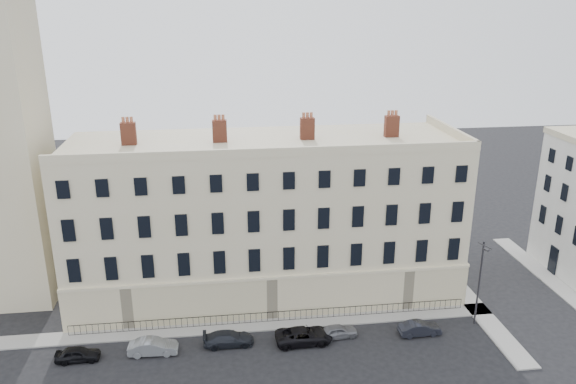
# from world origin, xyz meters

# --- Properties ---
(ground) EXTENTS (160.00, 160.00, 0.00)m
(ground) POSITION_xyz_m (0.00, 0.00, 0.00)
(ground) COLOR black
(ground) RESTS_ON ground
(terrace) EXTENTS (36.22, 12.22, 17.00)m
(terrace) POSITION_xyz_m (-5.97, 11.97, 7.50)
(terrace) COLOR beige
(terrace) RESTS_ON ground
(pavement_terrace) EXTENTS (48.00, 2.00, 0.12)m
(pavement_terrace) POSITION_xyz_m (-10.00, 5.00, 0.06)
(pavement_terrace) COLOR gray
(pavement_terrace) RESTS_ON ground
(pavement_east_return) EXTENTS (2.00, 24.00, 0.12)m
(pavement_east_return) POSITION_xyz_m (13.00, 8.00, 0.06)
(pavement_east_return) COLOR gray
(pavement_east_return) RESTS_ON ground
(pavement_adjacent) EXTENTS (2.00, 20.00, 0.12)m
(pavement_adjacent) POSITION_xyz_m (23.00, 10.00, 0.06)
(pavement_adjacent) COLOR gray
(pavement_adjacent) RESTS_ON ground
(railings) EXTENTS (35.00, 0.04, 0.96)m
(railings) POSITION_xyz_m (-6.00, 5.40, 0.55)
(railings) COLOR black
(railings) RESTS_ON ground
(car_a) EXTENTS (3.48, 1.46, 1.18)m
(car_a) POSITION_xyz_m (-21.93, 1.81, 0.59)
(car_a) COLOR black
(car_a) RESTS_ON ground
(car_b) EXTENTS (4.00, 1.52, 1.30)m
(car_b) POSITION_xyz_m (-16.09, 1.97, 0.65)
(car_b) COLOR slate
(car_b) RESTS_ON ground
(car_c) EXTENTS (4.21, 1.77, 1.21)m
(car_c) POSITION_xyz_m (-10.02, 2.41, 0.61)
(car_c) COLOR black
(car_c) RESTS_ON ground
(car_d) EXTENTS (4.85, 2.35, 1.33)m
(car_d) POSITION_xyz_m (-3.78, 1.93, 0.66)
(car_d) COLOR black
(car_d) RESTS_ON ground
(car_e) EXTENTS (3.49, 1.71, 1.14)m
(car_e) POSITION_xyz_m (-0.77, 2.35, 0.57)
(car_e) COLOR slate
(car_e) RESTS_ON ground
(car_f) EXTENTS (3.66, 1.37, 1.20)m
(car_f) POSITION_xyz_m (6.24, 1.83, 0.60)
(car_f) COLOR black
(car_f) RESTS_ON ground
(streetlamp) EXTENTS (0.69, 1.66, 7.94)m
(streetlamp) POSITION_xyz_m (11.65, 2.77, 4.40)
(streetlamp) COLOR #313036
(streetlamp) RESTS_ON ground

